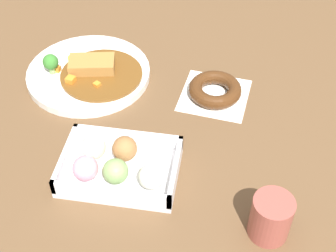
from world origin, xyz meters
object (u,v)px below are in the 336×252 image
(coffee_mug, at_px, (271,217))
(donut_box, at_px, (117,166))
(chocolate_ring_donut, at_px, (215,90))
(curry_plate, at_px, (89,73))

(coffee_mug, bearing_deg, donut_box, 163.62)
(chocolate_ring_donut, distance_m, coffee_mug, 0.35)
(curry_plate, distance_m, coffee_mug, 0.53)
(chocolate_ring_donut, bearing_deg, curry_plate, 176.50)
(curry_plate, height_order, coffee_mug, coffee_mug)
(curry_plate, xyz_separation_m, coffee_mug, (0.40, -0.34, 0.03))
(chocolate_ring_donut, bearing_deg, donut_box, -122.20)
(donut_box, relative_size, coffee_mug, 2.60)
(curry_plate, relative_size, chocolate_ring_donut, 1.75)
(curry_plate, xyz_separation_m, donut_box, (0.13, -0.26, 0.01))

